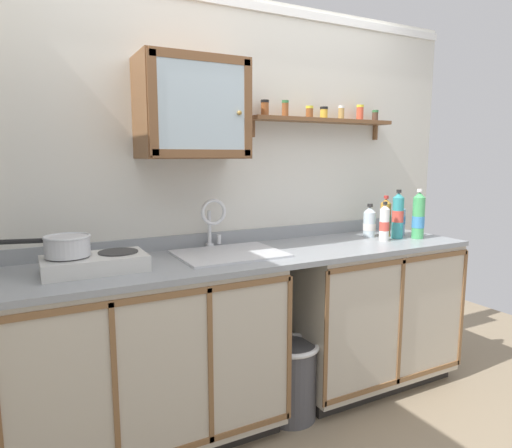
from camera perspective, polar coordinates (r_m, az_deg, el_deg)
The scene contains 18 objects.
floor at distance 2.69m, azimuth 3.55°, elevation -24.77°, with size 5.67×5.67×0.00m, color gray.
back_wall at distance 2.78m, azimuth -2.58°, elevation 3.04°, with size 3.27×0.07×2.40m.
lower_cabinet_run at distance 2.45m, azimuth -13.59°, elevation -16.14°, with size 1.33×0.63×0.92m.
lower_cabinet_run_right at distance 3.09m, azimuth 13.56°, elevation -10.86°, with size 1.11×0.63×0.92m.
countertop at distance 2.53m, azimuth 0.72°, elevation -3.90°, with size 2.63×0.66×0.03m, color gray.
backsplash at distance 2.78m, azimuth -2.25°, elevation -1.60°, with size 2.63×0.02×0.08m, color gray.
sink at distance 2.48m, azimuth -3.56°, elevation -4.60°, with size 0.56×0.48×0.43m.
hot_plate_stove at distance 2.24m, azimuth -19.77°, elevation -4.68°, with size 0.47×0.26×0.08m.
saucepan at distance 2.23m, azimuth -22.92°, elevation -2.49°, with size 0.38×0.21×0.10m.
bottle_water_clear_0 at distance 3.08m, azimuth 14.19°, elevation 0.17°, with size 0.08×0.08×0.22m.
bottle_detergent_teal_1 at distance 3.07m, azimuth 17.54°, elevation 1.02°, with size 0.07×0.07×0.32m.
bottle_water_blue_2 at distance 3.20m, azimuth 17.67°, elevation 0.57°, with size 0.08×0.08×0.24m.
bottle_soda_green_3 at distance 3.11m, azimuth 19.90°, elevation 0.89°, with size 0.08×0.08×0.32m.
bottle_opaque_white_4 at distance 2.95m, azimuth 15.96°, elevation 0.07°, with size 0.06×0.06×0.25m.
bottle_juice_amber_5 at distance 3.13m, azimuth 16.09°, elevation 0.79°, with size 0.07×0.07×0.27m.
wall_cabinet at distance 2.48m, azimuth -8.14°, elevation 14.25°, with size 0.56×0.35×0.52m.
spice_shelf at distance 3.00m, azimuth 8.49°, elevation 13.08°, with size 1.04×0.14×0.23m.
trash_bin at distance 2.70m, azimuth 4.43°, elevation -18.94°, with size 0.32×0.32×0.45m.
Camera 1 is at (-1.18, -1.91, 1.48)m, focal length 31.55 mm.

